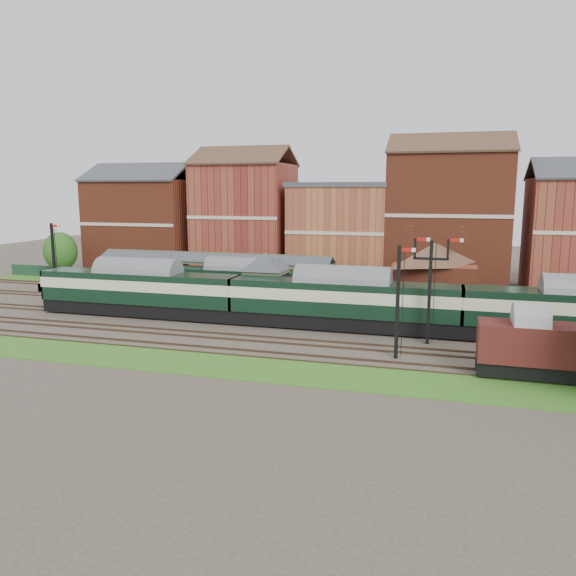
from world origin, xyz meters
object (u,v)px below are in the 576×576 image
(signal_box, at_px, (266,282))
(semaphore_bracket, at_px, (430,285))
(platform_railcar, at_px, (243,283))
(dmu_train, at_px, (343,300))
(goods_van_a, at_px, (528,346))

(signal_box, distance_m, semaphore_bracket, 16.16)
(signal_box, relative_size, platform_railcar, 0.34)
(signal_box, xyz_separation_m, platform_railcar, (-3.48, 3.25, -0.78))
(semaphore_bracket, bearing_deg, signal_box, 159.08)
(platform_railcar, bearing_deg, signal_box, -43.01)
(dmu_train, bearing_deg, signal_box, 157.55)
(signal_box, relative_size, dmu_train, 0.10)
(signal_box, xyz_separation_m, semaphore_bracket, (15.04, -5.75, 1.44))
(semaphore_bracket, bearing_deg, goods_van_a, -45.96)
(semaphore_bracket, height_order, goods_van_a, semaphore_bracket)
(dmu_train, distance_m, platform_railcar, 13.08)
(semaphore_bracket, xyz_separation_m, platform_railcar, (-18.52, 9.00, -2.22))
(dmu_train, relative_size, platform_railcar, 3.24)
(platform_railcar, distance_m, goods_van_a, 29.25)
(signal_box, bearing_deg, goods_van_a, -29.88)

